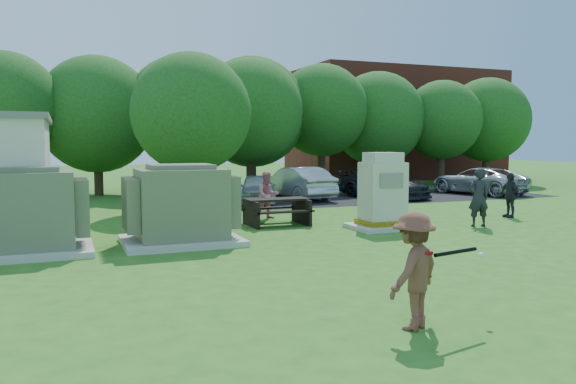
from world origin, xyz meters
name	(u,v)px	position (x,y,z in m)	size (l,w,h in m)	color
ground	(360,271)	(0.00, 0.00, 0.00)	(120.00, 120.00, 0.00)	#2D6619
brick_building	(395,125)	(18.00, 27.00, 4.00)	(15.00, 8.00, 8.00)	maroon
parking_strip	(351,198)	(7.00, 13.50, 0.01)	(20.00, 6.00, 0.01)	#232326
transformer_left	(24,213)	(-6.50, 4.50, 0.97)	(3.00, 2.40, 2.07)	beige
transformer_right	(181,207)	(-2.80, 4.50, 0.97)	(3.00, 2.40, 2.07)	beige
generator_cabinet	(383,196)	(3.40, 4.73, 1.02)	(1.92, 1.57, 2.34)	beige
picnic_table	(277,208)	(0.68, 6.68, 0.53)	(2.00, 1.50, 0.85)	black
batter	(414,271)	(-1.08, -3.46, 0.83)	(1.07, 0.62, 1.66)	brown
person_by_generator	(478,198)	(6.41, 3.99, 0.92)	(0.67, 0.44, 1.84)	black
person_at_picnic	(268,195)	(0.92, 8.18, 0.82)	(0.80, 0.62, 1.64)	#CA6B75
person_walking_right	(510,195)	(8.95, 5.35, 0.79)	(0.93, 0.39, 1.59)	#26252A
car_white	(257,189)	(2.19, 13.10, 0.64)	(1.50, 3.74, 1.27)	silver
car_silver_a	(297,183)	(4.50, 14.08, 0.75)	(1.60, 4.58, 1.51)	#B7B7BC
car_dark	(384,184)	(8.57, 13.06, 0.68)	(1.89, 4.66, 1.35)	black
car_silver_b	(478,181)	(14.14, 13.06, 0.68)	(2.27, 4.93, 1.37)	#BCBBC0
batting_equipment	(454,253)	(-0.49, -3.59, 1.06)	(1.34, 0.46, 0.23)	black
tree_row	(215,113)	(1.75, 18.50, 4.15)	(41.30, 13.30, 7.30)	#47301E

